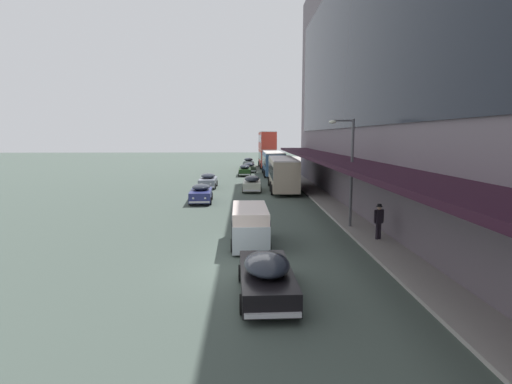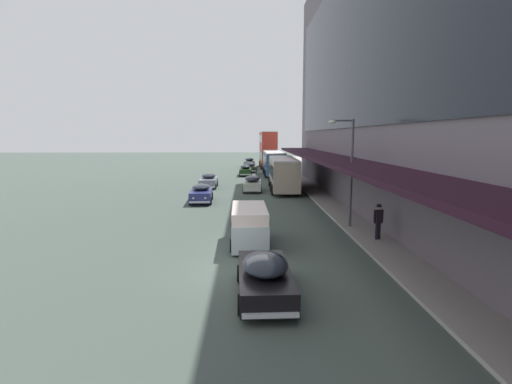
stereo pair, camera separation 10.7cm
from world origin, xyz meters
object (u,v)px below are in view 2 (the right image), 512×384
sedan_oncoming_rear (249,162)px  sedan_trailing_mid (201,193)px  sedan_lead_near (265,275)px  pedestrian_at_kerb (378,220)px  transit_bus_kerbside_front (274,162)px  vw_van (249,223)px  sedan_far_back (252,183)px  sedan_trailing_near (209,181)px  sedan_second_near (250,167)px  street_lamp (349,164)px  transit_bus_kerbside_far (268,148)px  transit_bus_kerbside_rear (283,172)px  sedan_oncoming_front (245,170)px

sedan_oncoming_rear → sedan_trailing_mid: (-4.31, -39.96, -0.02)m
sedan_lead_near → pedestrian_at_kerb: pedestrian_at_kerb is taller
transit_bus_kerbside_front → vw_van: size_ratio=2.35×
sedan_lead_near → sedan_far_back: bearing=90.1°
sedan_trailing_near → pedestrian_at_kerb: (10.93, -22.52, 0.42)m
sedan_second_near → street_lamp: street_lamp is taller
sedan_second_near → sedan_far_back: size_ratio=0.93×
sedan_trailing_near → sedan_lead_near: sedan_trailing_near is taller
transit_bus_kerbside_far → sedan_second_near: (-3.15, -8.38, -2.63)m
transit_bus_kerbside_rear → sedan_lead_near: bearing=-96.5°
transit_bus_kerbside_far → sedan_second_near: transit_bus_kerbside_far is taller
transit_bus_kerbside_rear → sedan_second_near: 21.09m
transit_bus_kerbside_far → sedan_far_back: transit_bus_kerbside_far is taller
sedan_trailing_near → vw_van: bearing=-79.5°
transit_bus_kerbside_rear → sedan_trailing_mid: transit_bus_kerbside_rear is taller
sedan_oncoming_rear → street_lamp: size_ratio=0.71×
sedan_second_near → sedan_oncoming_front: bearing=-97.4°
street_lamp → transit_bus_kerbside_front: bearing=93.7°
sedan_far_back → vw_van: bearing=-91.3°
sedan_trailing_near → sedan_second_near: bearing=75.9°
sedan_lead_near → sedan_oncoming_front: 42.53m
sedan_lead_near → vw_van: (-0.49, 6.69, 0.35)m
transit_bus_kerbside_front → sedan_trailing_mid: transit_bus_kerbside_front is taller
sedan_trailing_near → pedestrian_at_kerb: size_ratio=2.49×
sedan_trailing_mid → vw_van: bearing=-73.5°
sedan_trailing_near → sedan_oncoming_rear: bearing=81.4°
sedan_lead_near → sedan_oncoming_rear: (-0.12, 59.96, 0.02)m
transit_bus_kerbside_front → vw_van: (-3.70, -36.12, -0.79)m
transit_bus_kerbside_rear → sedan_lead_near: size_ratio=2.21×
vw_van → pedestrian_at_kerb: 6.72m
transit_bus_kerbside_rear → sedan_second_near: size_ratio=2.34×
transit_bus_kerbside_far → sedan_second_near: 9.33m
sedan_second_near → street_lamp: size_ratio=0.72×
transit_bus_kerbside_far → sedan_oncoming_rear: 5.48m
sedan_trailing_near → vw_van: (4.22, -22.84, 0.34)m
transit_bus_kerbside_rear → transit_bus_kerbside_far: (-0.01, 29.20, 1.49)m
vw_van → transit_bus_kerbside_rear: bearing=80.1°
transit_bus_kerbside_front → transit_bus_kerbside_rear: bearing=-90.4°
transit_bus_kerbside_front → transit_bus_kerbside_far: (-0.13, 13.52, 1.49)m
vw_van → sedan_oncoming_front: bearing=90.5°
sedan_trailing_near → street_lamp: 22.16m
sedan_lead_near → street_lamp: 11.80m
transit_bus_kerbside_front → sedan_lead_near: bearing=-94.3°
sedan_far_back → transit_bus_kerbside_front: bearing=78.6°
transit_bus_kerbside_far → street_lamp: 46.36m
transit_bus_kerbside_far → sedan_oncoming_rear: (-3.19, 3.62, -2.60)m
sedan_second_near → sedan_lead_near: bearing=-89.9°
transit_bus_kerbside_front → street_lamp: size_ratio=1.70×
transit_bus_kerbside_far → sedan_far_back: size_ratio=2.13×
street_lamp → sedan_second_near: bearing=98.1°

